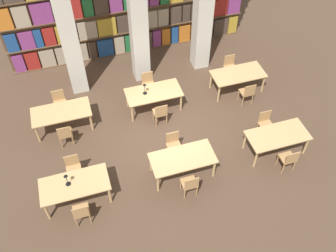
# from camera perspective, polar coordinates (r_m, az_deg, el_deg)

# --- Properties ---
(ground_plane) EXTENTS (40.00, 40.00, 0.00)m
(ground_plane) POSITION_cam_1_polar(r_m,az_deg,el_deg) (12.02, -0.20, -1.64)
(ground_plane) COLOR #4C3828
(pillar_left) EXTENTS (0.56, 0.56, 6.00)m
(pillar_left) POSITION_cam_1_polar(r_m,az_deg,el_deg) (12.26, -15.65, 16.11)
(pillar_left) COLOR beige
(pillar_left) RESTS_ON ground_plane
(pillar_center) EXTENTS (0.56, 0.56, 6.00)m
(pillar_center) POSITION_cam_1_polar(r_m,az_deg,el_deg) (12.47, -4.78, 18.28)
(pillar_center) COLOR beige
(pillar_center) RESTS_ON ground_plane
(reading_table_0) EXTENTS (1.84, 0.90, 0.74)m
(reading_table_0) POSITION_cam_1_polar(r_m,az_deg,el_deg) (10.44, -14.02, -8.81)
(reading_table_0) COLOR tan
(reading_table_0) RESTS_ON ground_plane
(chair_0) EXTENTS (0.42, 0.40, 0.89)m
(chair_0) POSITION_cam_1_polar(r_m,az_deg,el_deg) (10.18, -13.10, -12.66)
(chair_0) COLOR tan
(chair_0) RESTS_ON ground_plane
(chair_1) EXTENTS (0.42, 0.40, 0.89)m
(chair_1) POSITION_cam_1_polar(r_m,az_deg,el_deg) (11.01, -14.22, -6.18)
(chair_1) COLOR tan
(chair_1) RESTS_ON ground_plane
(desk_lamp_0) EXTENTS (0.14, 0.14, 0.43)m
(desk_lamp_0) POSITION_cam_1_polar(r_m,az_deg,el_deg) (10.17, -15.25, -7.65)
(desk_lamp_0) COLOR black
(desk_lamp_0) RESTS_ON reading_table_0
(reading_table_1) EXTENTS (1.84, 0.90, 0.74)m
(reading_table_1) POSITION_cam_1_polar(r_m,az_deg,el_deg) (10.64, 2.23, -5.11)
(reading_table_1) COLOR tan
(reading_table_1) RESTS_ON ground_plane
(chair_2) EXTENTS (0.42, 0.40, 0.89)m
(chair_2) POSITION_cam_1_polar(r_m,az_deg,el_deg) (10.39, 3.37, -8.82)
(chair_2) COLOR tan
(chair_2) RESTS_ON ground_plane
(chair_3) EXTENTS (0.42, 0.40, 0.89)m
(chair_3) POSITION_cam_1_polar(r_m,az_deg,el_deg) (11.20, 0.85, -2.80)
(chair_3) COLOR tan
(chair_3) RESTS_ON ground_plane
(reading_table_2) EXTENTS (1.84, 0.90, 0.74)m
(reading_table_2) POSITION_cam_1_polar(r_m,az_deg,el_deg) (11.63, 16.34, -1.55)
(reading_table_2) COLOR tan
(reading_table_2) RESTS_ON ground_plane
(chair_4) EXTENTS (0.42, 0.40, 0.89)m
(chair_4) POSITION_cam_1_polar(r_m,az_deg,el_deg) (11.42, 17.94, -4.78)
(chair_4) COLOR tan
(chair_4) RESTS_ON ground_plane
(chair_5) EXTENTS (0.42, 0.40, 0.89)m
(chair_5) POSITION_cam_1_polar(r_m,az_deg,el_deg) (12.15, 14.62, 0.45)
(chair_5) COLOR tan
(chair_5) RESTS_ON ground_plane
(reading_table_3) EXTENTS (1.84, 0.90, 0.74)m
(reading_table_3) POSITION_cam_1_polar(r_m,az_deg,el_deg) (12.28, -15.94, 1.87)
(reading_table_3) COLOR tan
(reading_table_3) RESTS_ON ground_plane
(chair_6) EXTENTS (0.42, 0.40, 0.89)m
(chair_6) POSITION_cam_1_polar(r_m,az_deg,el_deg) (11.89, -15.42, -1.16)
(chair_6) COLOR tan
(chair_6) RESTS_ON ground_plane
(chair_7) EXTENTS (0.42, 0.40, 0.89)m
(chair_7) POSITION_cam_1_polar(r_m,az_deg,el_deg) (12.93, -16.18, 3.57)
(chair_7) COLOR tan
(chair_7) RESTS_ON ground_plane
(reading_table_4) EXTENTS (1.84, 0.90, 0.74)m
(reading_table_4) POSITION_cam_1_polar(r_m,az_deg,el_deg) (12.45, -2.21, 4.93)
(reading_table_4) COLOR tan
(reading_table_4) RESTS_ON ground_plane
(chair_8) EXTENTS (0.42, 0.40, 0.89)m
(chair_8) POSITION_cam_1_polar(r_m,az_deg,el_deg) (12.07, -1.17, 2.06)
(chair_8) COLOR tan
(chair_8) RESTS_ON ground_plane
(chair_9) EXTENTS (0.42, 0.40, 0.89)m
(chair_9) POSITION_cam_1_polar(r_m,az_deg,el_deg) (13.10, -3.01, 6.49)
(chair_9) COLOR tan
(chair_9) RESTS_ON ground_plane
(desk_lamp_1) EXTENTS (0.14, 0.14, 0.43)m
(desk_lamp_1) POSITION_cam_1_polar(r_m,az_deg,el_deg) (12.17, -3.59, 5.97)
(desk_lamp_1) COLOR black
(desk_lamp_1) RESTS_ON reading_table_4
(reading_table_5) EXTENTS (1.84, 0.90, 0.74)m
(reading_table_5) POSITION_cam_1_polar(r_m,az_deg,el_deg) (13.37, 10.62, 7.61)
(reading_table_5) COLOR tan
(reading_table_5) RESTS_ON ground_plane
(chair_10) EXTENTS (0.42, 0.40, 0.89)m
(chair_10) POSITION_cam_1_polar(r_m,az_deg,el_deg) (13.03, 12.01, 5.02)
(chair_10) COLOR tan
(chair_10) RESTS_ON ground_plane
(chair_11) EXTENTS (0.42, 0.40, 0.89)m
(chair_11) POSITION_cam_1_polar(r_m,az_deg,el_deg) (13.99, 9.43, 9.00)
(chair_11) COLOR tan
(chair_11) RESTS_ON ground_plane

